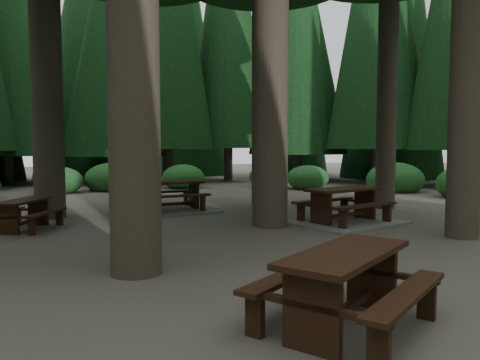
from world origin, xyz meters
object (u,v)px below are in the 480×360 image
object	(u,v)px
picnic_table_c	(168,200)
picnic_table_e	(346,277)
picnic_table_b	(24,210)
picnic_table_a	(344,211)

from	to	relation	value
picnic_table_c	picnic_table_e	size ratio (longest dim) A/B	1.20
picnic_table_c	picnic_table_b	bearing A→B (deg)	-159.91
picnic_table_c	picnic_table_e	distance (m)	9.52
picnic_table_a	picnic_table_c	xyz separation A→B (m)	(-3.67, 3.68, 0.00)
picnic_table_a	picnic_table_e	world-z (taller)	picnic_table_a
picnic_table_a	picnic_table_b	xyz separation A→B (m)	(-7.40, 1.76, 0.14)
picnic_table_a	picnic_table_c	bearing A→B (deg)	118.49
picnic_table_b	picnic_table_c	distance (m)	4.20
picnic_table_a	picnic_table_e	size ratio (longest dim) A/B	1.29
picnic_table_a	picnic_table_b	size ratio (longest dim) A/B	1.56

